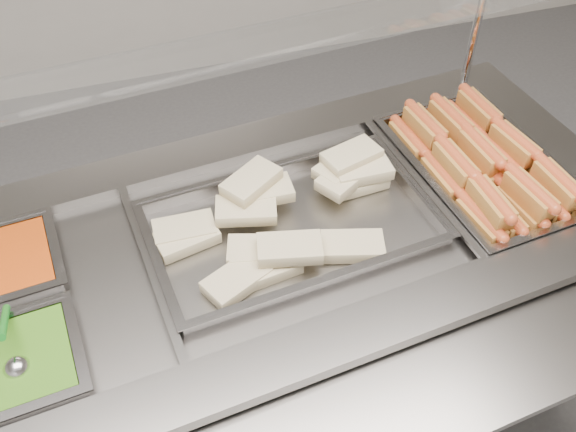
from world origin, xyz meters
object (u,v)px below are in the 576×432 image
object	(u,v)px
pan_wraps	(292,229)
steam_counter	(272,333)
sneeze_guard	(230,53)
serving_spoon	(15,360)
pan_hotdogs	(479,174)

from	to	relation	value
pan_wraps	steam_counter	bearing A→B (deg)	-174.49
sneeze_guard	serving_spoon	distance (m)	0.74
steam_counter	pan_wraps	world-z (taller)	pan_wraps
steam_counter	pan_hotdogs	xyz separation A→B (m)	(0.58, 0.06, 0.38)
pan_wraps	serving_spoon	bearing A→B (deg)	-161.98
sneeze_guard	serving_spoon	world-z (taller)	sneeze_guard
serving_spoon	pan_hotdogs	bearing A→B (deg)	12.40
serving_spoon	pan_wraps	bearing A→B (deg)	18.02
sneeze_guard	pan_wraps	distance (m)	0.42
steam_counter	sneeze_guard	distance (m)	0.78
steam_counter	sneeze_guard	world-z (taller)	sneeze_guard
sneeze_guard	pan_wraps	world-z (taller)	sneeze_guard
steam_counter	serving_spoon	bearing A→B (deg)	-160.80
steam_counter	pan_hotdogs	distance (m)	0.69
pan_hotdogs	sneeze_guard	bearing A→B (deg)	166.23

